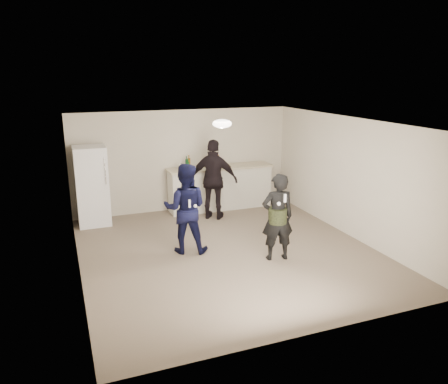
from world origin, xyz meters
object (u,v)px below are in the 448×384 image
object	(u,v)px
spectator	(214,180)
woman	(278,217)
man	(185,209)
counter	(220,188)
shaker	(180,167)
fridge	(92,186)

from	to	relation	value
spectator	woman	bearing A→B (deg)	130.09
woman	man	bearing A→B (deg)	-23.72
counter	shaker	xyz separation A→B (m)	(-1.05, -0.06, 0.65)
man	spectator	world-z (taller)	spectator
man	woman	xyz separation A→B (m)	(1.47, -0.95, -0.05)
spectator	man	bearing A→B (deg)	88.59
fridge	man	distance (m)	2.76
counter	shaker	bearing A→B (deg)	-176.95
fridge	man	xyz separation A→B (m)	(1.53, -2.30, -0.03)
fridge	spectator	distance (m)	2.78
counter	spectator	distance (m)	0.91
fridge	shaker	world-z (taller)	fridge
fridge	counter	bearing A→B (deg)	1.28
fridge	spectator	xyz separation A→B (m)	(2.71, -0.62, 0.05)
shaker	fridge	bearing A→B (deg)	-179.61
counter	man	world-z (taller)	man
fridge	shaker	distance (m)	2.09
woman	fridge	bearing A→B (deg)	-38.13
shaker	man	distance (m)	2.39
fridge	spectator	size ratio (longest dim) A/B	0.95
counter	spectator	size ratio (longest dim) A/B	1.37
counter	man	size ratio (longest dim) A/B	1.49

